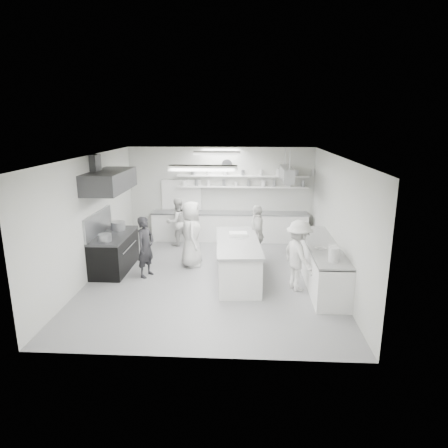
# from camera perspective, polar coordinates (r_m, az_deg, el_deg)

# --- Properties ---
(floor) EXTENTS (6.00, 7.00, 0.02)m
(floor) POSITION_cam_1_polar(r_m,az_deg,el_deg) (10.04, -1.71, -7.69)
(floor) COLOR gray
(floor) RESTS_ON ground
(ceiling) EXTENTS (6.00, 7.00, 0.02)m
(ceiling) POSITION_cam_1_polar(r_m,az_deg,el_deg) (9.32, -1.85, 9.75)
(ceiling) COLOR white
(ceiling) RESTS_ON wall_back
(wall_back) EXTENTS (6.00, 0.04, 3.00)m
(wall_back) POSITION_cam_1_polar(r_m,az_deg,el_deg) (12.98, -0.45, 4.41)
(wall_back) COLOR beige
(wall_back) RESTS_ON floor
(wall_front) EXTENTS (6.00, 0.04, 3.00)m
(wall_front) POSITION_cam_1_polar(r_m,az_deg,el_deg) (6.25, -4.55, -7.02)
(wall_front) COLOR beige
(wall_front) RESTS_ON floor
(wall_left) EXTENTS (0.04, 7.00, 3.00)m
(wall_left) POSITION_cam_1_polar(r_m,az_deg,el_deg) (10.27, -18.71, 0.89)
(wall_left) COLOR beige
(wall_left) RESTS_ON floor
(wall_right) EXTENTS (0.04, 7.00, 3.00)m
(wall_right) POSITION_cam_1_polar(r_m,az_deg,el_deg) (9.78, 16.01, 0.44)
(wall_right) COLOR beige
(wall_right) RESTS_ON floor
(stove) EXTENTS (0.80, 1.80, 0.90)m
(stove) POSITION_cam_1_polar(r_m,az_deg,el_deg) (10.77, -15.50, -4.05)
(stove) COLOR black
(stove) RESTS_ON floor
(exhaust_hood) EXTENTS (0.85, 2.00, 0.50)m
(exhaust_hood) POSITION_cam_1_polar(r_m,az_deg,el_deg) (10.34, -16.21, 5.98)
(exhaust_hood) COLOR #3A3A3C
(exhaust_hood) RESTS_ON wall_left
(back_counter) EXTENTS (5.00, 0.60, 0.92)m
(back_counter) POSITION_cam_1_polar(r_m,az_deg,el_deg) (12.90, 0.80, -0.39)
(back_counter) COLOR white
(back_counter) RESTS_ON floor
(shelf_lower) EXTENTS (4.20, 0.26, 0.04)m
(shelf_lower) POSITION_cam_1_polar(r_m,az_deg,el_deg) (12.79, 2.65, 5.37)
(shelf_lower) COLOR white
(shelf_lower) RESTS_ON wall_back
(shelf_upper) EXTENTS (4.20, 0.26, 0.04)m
(shelf_upper) POSITION_cam_1_polar(r_m,az_deg,el_deg) (12.74, 2.67, 6.93)
(shelf_upper) COLOR white
(shelf_upper) RESTS_ON wall_back
(pass_through_window) EXTENTS (1.30, 0.04, 1.00)m
(pass_through_window) POSITION_cam_1_polar(r_m,az_deg,el_deg) (13.12, -6.15, 4.21)
(pass_through_window) COLOR black
(pass_through_window) RESTS_ON wall_back
(wall_clock) EXTENTS (0.32, 0.05, 0.32)m
(wall_clock) POSITION_cam_1_polar(r_m,az_deg,el_deg) (12.80, 0.43, 8.56)
(wall_clock) COLOR white
(wall_clock) RESTS_ON wall_back
(right_counter) EXTENTS (0.74, 3.30, 0.94)m
(right_counter) POSITION_cam_1_polar(r_m,az_deg,el_deg) (9.82, 13.84, -5.65)
(right_counter) COLOR white
(right_counter) RESTS_ON floor
(pot_rack) EXTENTS (0.30, 1.60, 0.40)m
(pot_rack) POSITION_cam_1_polar(r_m,az_deg,el_deg) (11.81, 9.00, 7.14)
(pot_rack) COLOR #9B9DA2
(pot_rack) RESTS_ON ceiling
(light_fixture_front) EXTENTS (1.30, 0.25, 0.10)m
(light_fixture_front) POSITION_cam_1_polar(r_m,az_deg,el_deg) (7.55, -3.05, 8.06)
(light_fixture_front) COLOR white
(light_fixture_front) RESTS_ON ceiling
(light_fixture_rear) EXTENTS (1.30, 0.25, 0.10)m
(light_fixture_rear) POSITION_cam_1_polar(r_m,az_deg,el_deg) (11.12, -1.03, 10.18)
(light_fixture_rear) COLOR white
(light_fixture_rear) RESTS_ON ceiling
(prep_island) EXTENTS (1.14, 2.60, 0.93)m
(prep_island) POSITION_cam_1_polar(r_m,az_deg,el_deg) (9.77, 1.97, -5.33)
(prep_island) COLOR white
(prep_island) RESTS_ON floor
(stove_pot) EXTENTS (0.37, 0.37, 0.28)m
(stove_pot) POSITION_cam_1_polar(r_m,az_deg,el_deg) (11.00, -15.00, -0.38)
(stove_pot) COLOR #9B9DA2
(stove_pot) RESTS_ON stove
(cook_stove) EXTENTS (0.55, 0.66, 1.54)m
(cook_stove) POSITION_cam_1_polar(r_m,az_deg,el_deg) (10.04, -11.22, -3.25)
(cook_stove) COLOR black
(cook_stove) RESTS_ON floor
(cook_back) EXTENTS (0.93, 0.89, 1.51)m
(cook_back) POSITION_cam_1_polar(r_m,az_deg,el_deg) (12.42, -6.74, 0.32)
(cook_back) COLOR silver
(cook_back) RESTS_ON floor
(cook_island_left) EXTENTS (0.70, 0.95, 1.77)m
(cook_island_left) POSITION_cam_1_polar(r_m,az_deg,el_deg) (10.57, -4.73, -1.45)
(cook_island_left) COLOR silver
(cook_island_left) RESTS_ON floor
(cook_island_right) EXTENTS (0.42, 0.97, 1.64)m
(cook_island_right) POSITION_cam_1_polar(r_m,az_deg,el_deg) (10.73, 4.75, -1.54)
(cook_island_right) COLOR silver
(cook_island_right) RESTS_ON floor
(cook_right) EXTENTS (0.98, 1.22, 1.65)m
(cook_right) POSITION_cam_1_polar(r_m,az_deg,el_deg) (9.21, 10.69, -4.49)
(cook_right) COLOR silver
(cook_right) RESTS_ON floor
(bowl_island_a) EXTENTS (0.29, 0.29, 0.06)m
(bowl_island_a) POSITION_cam_1_polar(r_m,az_deg,el_deg) (9.82, 2.32, -2.20)
(bowl_island_a) COLOR #9B9DA2
(bowl_island_a) RESTS_ON prep_island
(bowl_island_b) EXTENTS (0.23, 0.23, 0.07)m
(bowl_island_b) POSITION_cam_1_polar(r_m,az_deg,el_deg) (10.02, 1.58, -1.80)
(bowl_island_b) COLOR white
(bowl_island_b) RESTS_ON prep_island
(bowl_right) EXTENTS (0.30, 0.30, 0.06)m
(bowl_right) POSITION_cam_1_polar(r_m,az_deg,el_deg) (9.31, 13.72, -3.51)
(bowl_right) COLOR white
(bowl_right) RESTS_ON right_counter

